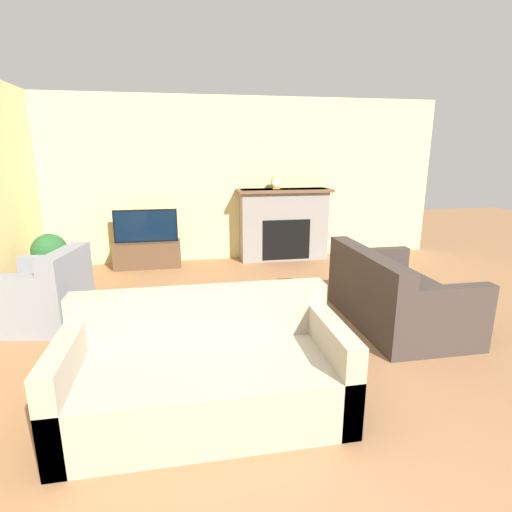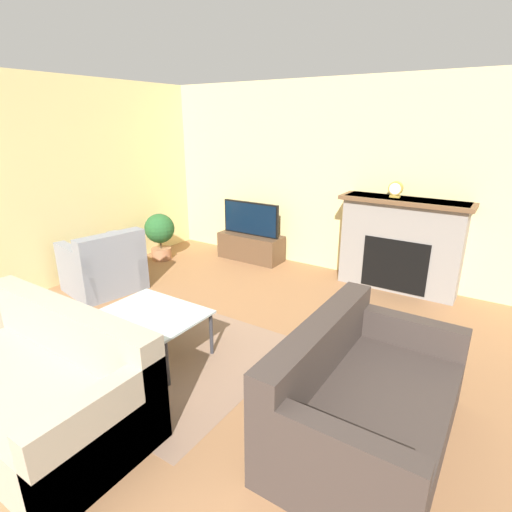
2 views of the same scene
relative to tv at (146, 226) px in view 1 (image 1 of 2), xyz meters
name	(u,v)px [view 1 (image 1 of 2)]	position (x,y,z in m)	size (l,w,h in m)	color
ground_plane	(267,495)	(0.97, -4.75, -0.68)	(20.00, 20.00, 0.00)	#936642
wall_back	(205,181)	(0.97, 0.32, 0.67)	(8.15, 0.06, 2.70)	beige
area_rug	(210,337)	(0.80, -2.76, -0.67)	(2.15, 1.86, 0.00)	#896B56
fireplace	(284,223)	(2.29, 0.09, -0.04)	(1.60, 0.45, 1.21)	gray
tv_stand	(148,254)	(0.00, 0.00, -0.47)	(1.05, 0.42, 0.41)	brown
tv	(146,226)	(0.00, 0.00, 0.00)	(0.99, 0.06, 0.52)	black
couch_sectional	(206,374)	(0.70, -3.92, -0.39)	(1.93, 0.94, 0.82)	#9E937F
couch_loveseat	(394,298)	(2.79, -2.77, -0.39)	(0.99, 1.59, 0.82)	#3D332D
armchair_by_window	(45,297)	(-0.91, -2.09, -0.37)	(0.95, 0.99, 0.82)	gray
coffee_table	(209,301)	(0.80, -2.80, -0.27)	(0.95, 0.66, 0.45)	#333338
potted_plant	(50,255)	(-1.22, -0.79, -0.23)	(0.47, 0.47, 0.75)	#AD704C
mantel_clock	(276,183)	(2.15, 0.09, 0.64)	(0.17, 0.07, 0.20)	#B79338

